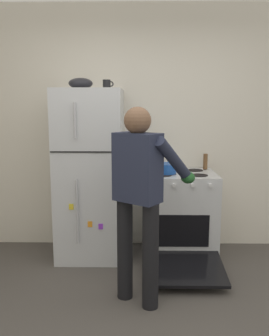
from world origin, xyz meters
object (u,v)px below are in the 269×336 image
at_px(pepper_mill, 205,162).
at_px(mixing_bowl, 81,83).
at_px(stove_range, 179,216).
at_px(coffee_mug, 107,84).
at_px(person_cook, 140,188).
at_px(refrigerator, 90,175).
at_px(red_pot, 165,168).

height_order(pepper_mill, mixing_bowl, mixing_bowl).
relative_size(stove_range, coffee_mug, 10.86).
xyz_separation_m(stove_range, person_cook, (-0.41, -0.94, 0.52)).
distance_m(refrigerator, coffee_mug, 0.95).
distance_m(stove_range, mixing_bowl, 1.72).
bearing_deg(refrigerator, mixing_bowl, 179.78).
xyz_separation_m(refrigerator, pepper_mill, (1.24, 0.20, 0.11)).
xyz_separation_m(red_pot, pepper_mill, (0.46, 0.25, 0.03)).
height_order(refrigerator, mixing_bowl, mixing_bowl).
xyz_separation_m(refrigerator, person_cook, (0.53, -0.96, 0.07)).
relative_size(person_cook, mixing_bowl, 6.52).
relative_size(refrigerator, coffee_mug, 15.83).
bearing_deg(pepper_mill, person_cook, -121.66).
bearing_deg(coffee_mug, mixing_bowl, -169.22).
bearing_deg(red_pot, refrigerator, 176.38).
height_order(coffee_mug, mixing_bowl, mixing_bowl).
distance_m(refrigerator, red_pot, 0.79).
bearing_deg(mixing_bowl, pepper_mill, 8.59).
distance_m(coffee_mug, pepper_mill, 1.35).
height_order(refrigerator, stove_range, refrigerator).
bearing_deg(person_cook, pepper_mill, 58.34).
relative_size(person_cook, pepper_mill, 9.39).
xyz_separation_m(red_pot, mixing_bowl, (-0.86, 0.05, 0.86)).
bearing_deg(coffee_mug, pepper_mill, 8.04).
bearing_deg(pepper_mill, refrigerator, -170.86).
bearing_deg(refrigerator, pepper_mill, 9.14).
bearing_deg(stove_range, mixing_bowl, 179.00).
distance_m(refrigerator, mixing_bowl, 0.94).
xyz_separation_m(person_cook, coffee_mug, (-0.35, 1.01, 0.86)).
height_order(red_pot, mixing_bowl, mixing_bowl).
xyz_separation_m(red_pot, coffee_mug, (-0.60, 0.10, 0.86)).
relative_size(coffee_mug, pepper_mill, 0.66).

